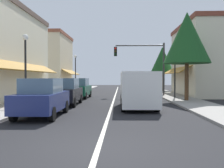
% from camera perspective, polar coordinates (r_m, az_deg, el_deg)
% --- Properties ---
extents(ground_plane, '(80.00, 80.00, 0.00)m').
position_cam_1_polar(ground_plane, '(24.17, 0.66, -2.86)').
color(ground_plane, black).
extents(sidewalk_left, '(2.60, 56.00, 0.12)m').
position_cam_1_polar(sidewalk_left, '(24.91, -12.10, -2.63)').
color(sidewalk_left, '#A39E99').
rests_on(sidewalk_left, ground).
extents(sidewalk_right, '(2.60, 56.00, 0.12)m').
position_cam_1_polar(sidewalk_right, '(24.65, 13.56, -2.68)').
color(sidewalk_right, gray).
rests_on(sidewalk_right, ground).
extents(lane_center_stripe, '(0.14, 52.00, 0.01)m').
position_cam_1_polar(lane_center_stripe, '(24.17, 0.66, -2.86)').
color(lane_center_stripe, silver).
rests_on(lane_center_stripe, ground).
extents(storefront_right_block, '(6.83, 10.20, 7.32)m').
position_cam_1_polar(storefront_right_block, '(27.66, 21.06, 5.17)').
color(storefront_right_block, beige).
rests_on(storefront_right_block, ground).
extents(storefront_far_left, '(5.47, 8.20, 7.76)m').
position_cam_1_polar(storefront_far_left, '(35.45, -13.48, 4.72)').
color(storefront_far_left, beige).
rests_on(storefront_far_left, ground).
extents(parked_car_nearest_left, '(1.85, 4.13, 1.77)m').
position_cam_1_polar(parked_car_nearest_left, '(11.98, -15.57, -3.02)').
color(parked_car_nearest_left, navy).
rests_on(parked_car_nearest_left, ground).
extents(parked_car_second_left, '(1.83, 4.12, 1.77)m').
position_cam_1_polar(parked_car_second_left, '(16.76, -10.58, -1.75)').
color(parked_car_second_left, black).
rests_on(parked_car_second_left, ground).
extents(parked_car_third_left, '(1.84, 4.13, 1.77)m').
position_cam_1_polar(parked_car_third_left, '(22.24, -7.56, -0.98)').
color(parked_car_third_left, '#0F4C33').
rests_on(parked_car_third_left, ground).
extents(van_in_lane, '(2.07, 5.21, 2.12)m').
position_cam_1_polar(van_in_lane, '(14.82, 5.90, -1.10)').
color(van_in_lane, silver).
rests_on(van_in_lane, ground).
extents(traffic_signal_mast_arm, '(4.99, 0.50, 5.24)m').
position_cam_1_polar(traffic_signal_mast_arm, '(24.97, 7.66, 5.52)').
color(traffic_signal_mast_arm, '#333333').
rests_on(traffic_signal_mast_arm, ground).
extents(street_lamp_left_near, '(0.36, 0.36, 4.35)m').
position_cam_1_polar(street_lamp_left_near, '(15.58, -19.10, 5.66)').
color(street_lamp_left_near, black).
rests_on(street_lamp_left_near, ground).
extents(street_lamp_right_mid, '(0.36, 0.36, 4.66)m').
position_cam_1_polar(street_lamp_right_mid, '(21.77, 14.13, 4.93)').
color(street_lamp_right_mid, black).
rests_on(street_lamp_right_mid, ground).
extents(street_lamp_left_far, '(0.36, 0.36, 4.62)m').
position_cam_1_polar(street_lamp_left_far, '(31.02, -8.32, 3.83)').
color(street_lamp_left_far, black).
rests_on(street_lamp_left_far, ground).
extents(tree_right_near, '(3.49, 3.49, 6.72)m').
position_cam_1_polar(tree_right_near, '(19.83, 16.69, 10.00)').
color(tree_right_near, '#4C331E').
rests_on(tree_right_near, ground).
extents(tree_right_far, '(3.17, 3.17, 5.84)m').
position_cam_1_polar(tree_right_far, '(33.45, 11.37, 5.28)').
color(tree_right_far, '#4C331E').
rests_on(tree_right_far, ground).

